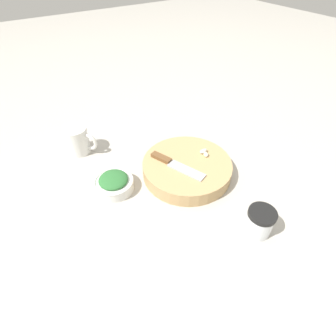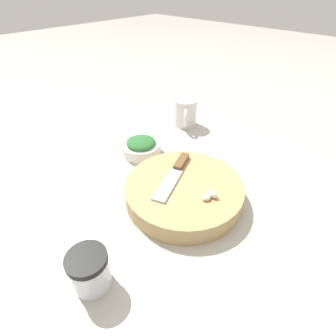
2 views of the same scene
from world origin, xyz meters
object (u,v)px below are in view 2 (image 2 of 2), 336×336
garlic_cloves (210,195)px  coffee_mug (185,113)px  chef_knife (175,173)px  herb_bowl (141,147)px  spice_jar (90,270)px  cutting_board (184,192)px

garlic_cloves → coffee_mug: coffee_mug is taller
coffee_mug → chef_knife: bearing=-144.2°
herb_bowl → spice_jar: size_ratio=1.53×
chef_knife → spice_jar: spice_jar is taller
cutting_board → coffee_mug: coffee_mug is taller
chef_knife → coffee_mug: bearing=-75.5°
cutting_board → spice_jar: spice_jar is taller
chef_knife → herb_bowl: size_ratio=1.56×
garlic_cloves → herb_bowl: size_ratio=0.33×
garlic_cloves → spice_jar: 0.30m
coffee_mug → cutting_board: bearing=-140.4°
cutting_board → spice_jar: 0.29m
cutting_board → spice_jar: size_ratio=3.63×
spice_jar → herb_bowl: bearing=35.7°
chef_knife → coffee_mug: (0.29, 0.21, -0.00)m
cutting_board → herb_bowl: (0.07, 0.23, 0.00)m
spice_jar → cutting_board: bearing=4.8°
spice_jar → garlic_cloves: bearing=-9.7°
garlic_cloves → cutting_board: bearing=94.1°
herb_bowl → cutting_board: bearing=-106.2°
chef_knife → coffee_mug: 0.36m
coffee_mug → spice_jar: bearing=-154.8°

